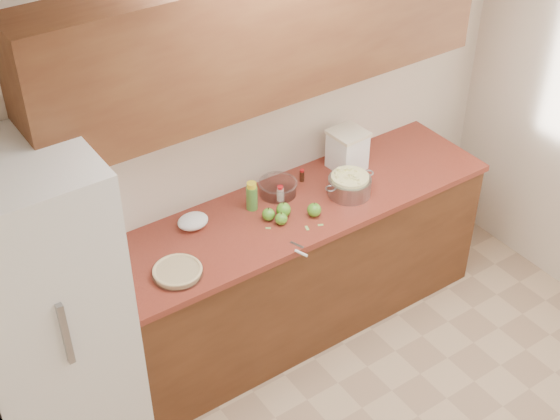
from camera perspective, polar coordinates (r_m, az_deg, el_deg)
room_shell at (r=3.38m, az=14.74°, el=-7.27°), size 3.60×3.60×3.60m
counter_run at (r=4.73m, az=0.22°, el=-4.51°), size 2.64×0.68×0.92m
upper_cabinets at (r=4.03m, az=-1.02°, el=12.86°), size 2.60×0.34×0.70m
fridge at (r=3.98m, az=-16.92°, el=-7.58°), size 0.70×0.70×1.80m
pie at (r=4.04m, az=-7.50°, el=-4.50°), size 0.27×0.27×0.04m
colander at (r=4.56m, az=5.11°, el=1.82°), size 0.34×0.25×0.13m
flour_canister at (r=4.76m, az=4.95°, el=4.44°), size 0.22×0.22×0.25m
tablet at (r=4.21m, az=-12.88°, el=-3.47°), size 0.30×0.27×0.02m
paring_knife at (r=4.15m, az=1.51°, el=-3.08°), size 0.07×0.16×0.02m
lemon_bottle at (r=4.42m, az=-2.08°, el=1.01°), size 0.06×0.06×0.18m
cinnamon_shaker at (r=4.50m, az=0.02°, el=1.22°), size 0.04×0.04×0.10m
vanilla_bottle at (r=4.67m, az=1.62°, el=2.54°), size 0.03×0.03×0.08m
mixing_bowl at (r=4.55m, az=-0.16°, el=1.67°), size 0.23×0.23×0.09m
paper_towel at (r=4.33m, az=-6.39°, el=-0.82°), size 0.21×0.19×0.07m
apple_left at (r=4.36m, az=-0.85°, el=-0.32°), size 0.07×0.07×0.09m
apple_center at (r=4.38m, az=0.26°, el=0.01°), size 0.08×0.08×0.10m
apple_front at (r=4.32m, az=0.09°, el=-0.65°), size 0.07×0.07×0.08m
apple_extra at (r=4.39m, az=2.51°, el=0.01°), size 0.08×0.08×0.09m
peel_a at (r=4.31m, az=-0.87°, el=-1.33°), size 0.03×0.03×0.00m
peel_b at (r=4.34m, az=2.99°, el=-1.10°), size 0.03×0.02×0.00m
peel_c at (r=4.32m, az=1.99°, el=-1.33°), size 0.03×0.04×0.00m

